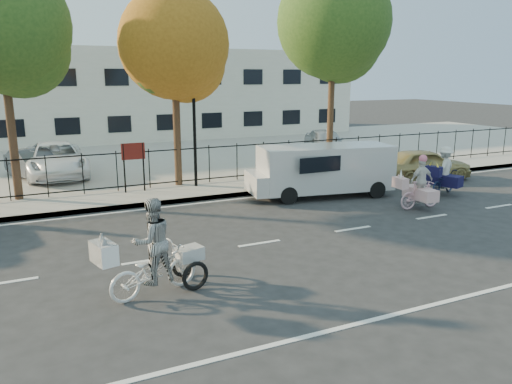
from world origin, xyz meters
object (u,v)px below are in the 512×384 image
lot_car_d (326,142)px  lot_car_b (56,159)px  white_van (323,169)px  lamppost (194,109)px  lot_car_c (34,164)px  zebra_trike (153,258)px  unicorn_bike (420,189)px  bull_bike (443,176)px  gold_sedan (424,164)px

lot_car_d → lot_car_b: bearing=-163.4°
white_van → lamppost: bearing=151.8°
lamppost → lot_car_c: lamppost is taller
zebra_trike → unicorn_bike: zebra_trike is taller
unicorn_bike → lot_car_d: bearing=-13.6°
lot_car_d → bull_bike: bearing=-78.5°
lamppost → white_van: size_ratio=0.79×
lot_car_b → lot_car_d: (13.55, 0.11, -0.02)m
bull_bike → lot_car_b: bearing=33.7°
lot_car_b → lot_car_c: lot_car_b is taller
zebra_trike → lot_car_b: 13.10m
unicorn_bike → bull_bike: bearing=-59.5°
unicorn_bike → gold_sedan: (3.52, 3.55, -0.00)m
zebra_trike → bull_bike: bearing=-85.5°
lot_car_c → lot_car_d: (14.41, 0.26, 0.09)m
lamppost → unicorn_bike: 8.62m
bull_bike → white_van: bearing=47.1°
bull_bike → white_van: white_van is taller
lamppost → lot_car_c: 7.41m
zebra_trike → unicorn_bike: (9.60, 2.85, -0.10)m
unicorn_bike → white_van: 3.48m
white_van → lot_car_d: (4.93, 7.48, -0.19)m
zebra_trike → lot_car_c: zebra_trike is taller
zebra_trike → bull_bike: zebra_trike is taller
lot_car_d → unicorn_bike: bearing=-89.8°
unicorn_bike → lot_car_c: 15.25m
bull_bike → gold_sedan: (1.32, 2.37, -0.05)m
bull_bike → unicorn_bike: bearing=97.0°
bull_bike → lot_car_d: (0.75, 9.15, 0.12)m
lamppost → unicorn_bike: bearing=-45.1°
unicorn_bike → zebra_trike: bearing=109.0°
lamppost → lot_car_c: (-5.62, 4.22, -2.36)m
lamppost → lot_car_d: (8.79, 4.48, -2.28)m
zebra_trike → lamppost: bearing=-37.8°
lamppost → lot_car_c: size_ratio=1.19×
zebra_trike → gold_sedan: size_ratio=0.60×
unicorn_bike → lot_car_b: unicorn_bike is taller
lot_car_b → lot_car_c: 0.88m
lot_car_b → gold_sedan: bearing=-25.4°
zebra_trike → white_van: 9.52m
zebra_trike → lot_car_b: zebra_trike is taller
lot_car_c → zebra_trike: bearing=-100.7°
zebra_trike → gold_sedan: bearing=-78.4°
unicorn_bike → lot_car_d: size_ratio=0.45×
lamppost → zebra_trike: lamppost is taller
lamppost → lot_car_b: lamppost is taller
lamppost → lot_car_b: (-4.76, 4.37, -2.25)m
lamppost → lot_car_d: lamppost is taller
lot_car_c → lot_car_d: 14.41m
lot_car_c → gold_sedan: bearing=-42.4°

